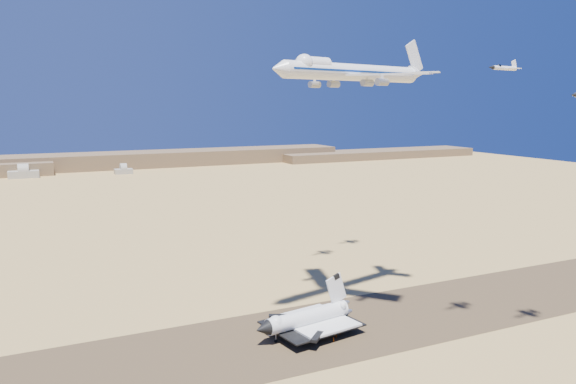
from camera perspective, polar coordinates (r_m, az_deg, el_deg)
name	(u,v)px	position (r m, az deg, el deg)	size (l,w,h in m)	color
ground	(243,347)	(185.80, -4.61, -15.40)	(1200.00, 1200.00, 0.00)	tan
runway	(243,347)	(185.79, -4.61, -15.39)	(600.00, 50.00, 0.06)	brown
ridgeline	(138,162)	(700.52, -15.03, 3.00)	(960.00, 90.00, 18.00)	#806547
hangars	(19,174)	(641.06, -25.64, 1.65)	(200.50, 29.50, 30.00)	#9D988B
shuttle	(307,319)	(192.91, 1.92, -12.80)	(38.29, 27.45, 18.83)	white
carrier_747	(349,72)	(198.86, 6.24, 12.02)	(73.51, 55.35, 18.29)	white
crew_a	(334,340)	(188.65, 4.66, -14.72)	(0.59, 0.39, 1.63)	#C4500B
crew_b	(336,336)	(191.67, 4.93, -14.34)	(0.77, 0.44, 1.58)	#C4500B
crew_c	(340,332)	(194.15, 5.31, -14.00)	(1.04, 0.53, 1.77)	#C4500B
chase_jet_a	(504,68)	(187.12, 21.08, 11.69)	(13.74, 7.66, 3.44)	white
chase_jet_e	(331,73)	(252.59, 4.39, 11.98)	(14.26, 8.25, 3.62)	white
chase_jet_f	(361,71)	(276.81, 7.47, 12.12)	(14.54, 7.94, 3.62)	white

